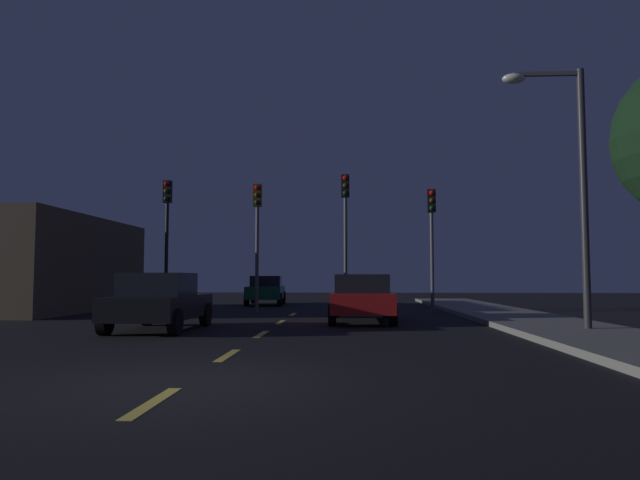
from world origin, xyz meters
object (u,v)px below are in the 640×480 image
traffic_signal_far_right (432,226)px  street_lamp_right (569,171)px  car_adjacent_lane (160,301)px  car_oncoming_far (266,290)px  traffic_signal_far_left (167,220)px  car_stopped_ahead (362,298)px  traffic_signal_center_left (257,222)px  traffic_signal_center_right (345,216)px

traffic_signal_far_right → street_lamp_right: 8.70m
car_adjacent_lane → car_oncoming_far: bearing=87.5°
traffic_signal_far_left → traffic_signal_far_right: size_ratio=1.09×
car_stopped_ahead → traffic_signal_center_left: bearing=131.5°
traffic_signal_far_left → traffic_signal_far_right: bearing=-0.0°
traffic_signal_center_right → car_stopped_ahead: (0.53, -4.57, -3.04)m
traffic_signal_far_left → traffic_signal_center_right: bearing=0.0°
traffic_signal_center_right → street_lamp_right: (5.51, -8.41, 0.17)m
car_adjacent_lane → street_lamp_right: (10.26, -0.57, 3.21)m
traffic_signal_far_right → car_oncoming_far: 10.37m
traffic_signal_center_right → traffic_signal_far_right: size_ratio=1.13×
traffic_signal_far_left → car_oncoming_far: (3.04, 6.67, -2.93)m
car_stopped_ahead → traffic_signal_far_left: bearing=149.3°
car_adjacent_lane → car_oncoming_far: car_adjacent_lane is taller
traffic_signal_far_right → car_adjacent_lane: 11.60m
traffic_signal_center_left → car_adjacent_lane: (-1.25, -7.84, -2.81)m
car_adjacent_lane → traffic_signal_center_left: bearing=80.9°
traffic_signal_center_right → traffic_signal_far_right: (3.37, -0.00, -0.39)m
traffic_signal_far_left → traffic_signal_far_right: traffic_signal_far_left is taller
traffic_signal_center_left → car_stopped_ahead: (4.04, -4.57, -2.81)m
traffic_signal_center_right → car_oncoming_far: (-4.11, 6.67, -3.03)m
traffic_signal_far_right → car_adjacent_lane: traffic_signal_far_right is taller
car_adjacent_lane → traffic_signal_far_left: bearing=107.0°
traffic_signal_far_left → car_oncoming_far: size_ratio=1.23×
traffic_signal_center_right → car_oncoming_far: traffic_signal_center_right is taller
car_oncoming_far → street_lamp_right: street_lamp_right is taller
street_lamp_right → traffic_signal_far_right: bearing=104.2°
street_lamp_right → traffic_signal_far_left: bearing=146.4°
traffic_signal_far_right → street_lamp_right: bearing=-75.8°
traffic_signal_center_left → street_lamp_right: size_ratio=0.79×
traffic_signal_center_left → street_lamp_right: street_lamp_right is taller
traffic_signal_far_right → car_adjacent_lane: bearing=-136.0°
traffic_signal_center_right → car_adjacent_lane: traffic_signal_center_right is taller
car_stopped_ahead → street_lamp_right: size_ratio=0.69×
traffic_signal_far_right → car_stopped_ahead: 5.99m
traffic_signal_center_right → traffic_signal_far_left: bearing=-180.0°
traffic_signal_center_left → traffic_signal_far_left: bearing=180.0°
traffic_signal_center_left → traffic_signal_far_right: (6.88, -0.00, -0.17)m
street_lamp_right → traffic_signal_center_right: bearing=123.2°
traffic_signal_center_left → street_lamp_right: (9.01, -8.41, 0.40)m
traffic_signal_far_right → street_lamp_right: street_lamp_right is taller
traffic_signal_far_right → traffic_signal_center_left: bearing=180.0°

